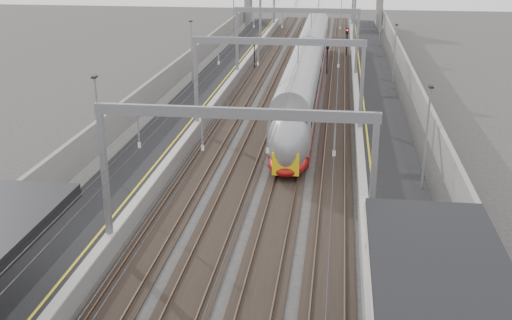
# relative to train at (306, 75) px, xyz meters

# --- Properties ---
(platform_left) EXTENTS (4.00, 120.00, 1.00)m
(platform_left) POSITION_rel_train_xyz_m (-9.50, -10.07, -1.60)
(platform_left) COLOR black
(platform_left) RESTS_ON ground
(platform_right) EXTENTS (4.00, 120.00, 1.00)m
(platform_right) POSITION_rel_train_xyz_m (6.50, -10.07, -1.60)
(platform_right) COLOR black
(platform_right) RESTS_ON ground
(tracks) EXTENTS (11.40, 140.00, 0.20)m
(tracks) POSITION_rel_train_xyz_m (-1.50, -10.07, -2.05)
(tracks) COLOR black
(tracks) RESTS_ON ground
(overhead_line) EXTENTS (13.00, 140.00, 6.60)m
(overhead_line) POSITION_rel_train_xyz_m (-1.50, -3.46, 4.05)
(overhead_line) COLOR gray
(overhead_line) RESTS_ON platform_left
(wall_left) EXTENTS (0.30, 120.00, 3.20)m
(wall_left) POSITION_rel_train_xyz_m (-12.70, -10.07, -0.50)
(wall_left) COLOR slate
(wall_left) RESTS_ON ground
(wall_right) EXTENTS (0.30, 120.00, 3.20)m
(wall_right) POSITION_rel_train_xyz_m (9.70, -10.07, -0.50)
(wall_right) COLOR slate
(wall_right) RESTS_ON ground
(train) EXTENTS (2.70, 49.23, 4.27)m
(train) POSITION_rel_train_xyz_m (0.00, 0.00, 0.00)
(train) COLOR #99100D
(train) RESTS_ON ground
(signal_green) EXTENTS (0.32, 0.32, 3.48)m
(signal_green) POSITION_rel_train_xyz_m (-6.70, 12.62, 0.32)
(signal_green) COLOR black
(signal_green) RESTS_ON ground
(signal_red_near) EXTENTS (0.32, 0.32, 3.48)m
(signal_red_near) POSITION_rel_train_xyz_m (1.70, 10.95, 0.32)
(signal_red_near) COLOR black
(signal_red_near) RESTS_ON ground
(signal_red_far) EXTENTS (0.32, 0.32, 3.48)m
(signal_red_far) POSITION_rel_train_xyz_m (3.90, 22.34, 0.32)
(signal_red_far) COLOR black
(signal_red_far) RESTS_ON ground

